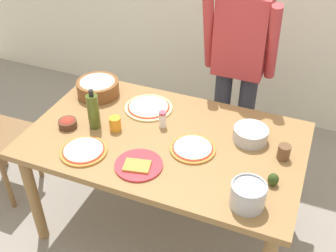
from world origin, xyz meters
TOP-DOWN VIEW (x-y plane):
  - ground at (0.00, 0.00)m, footprint 8.00×8.00m
  - dining_table at (0.00, 0.00)m, footprint 1.60×0.96m
  - person_cook at (0.23, 0.76)m, footprint 0.49×0.25m
  - pizza_raw_on_board at (-0.21, 0.24)m, footprint 0.31×0.31m
  - pizza_cooked_on_tray at (-0.37, -0.29)m, footprint 0.27×0.27m
  - pizza_second_cooked at (0.19, -0.04)m, footprint 0.26×0.26m
  - plate_with_slice at (-0.04, -0.28)m, footprint 0.26×0.26m
  - popcorn_bowl at (-0.60, 0.27)m, footprint 0.28×0.28m
  - mixing_bowl_steel at (0.46, 0.17)m, footprint 0.20×0.20m
  - small_sauce_bowl at (-0.58, -0.12)m, footprint 0.11×0.11m
  - olive_oil_bottle at (-0.43, -0.06)m, footprint 0.07×0.07m
  - steel_pot at (0.56, -0.33)m, footprint 0.17×0.17m
  - cup_orange at (-0.30, -0.04)m, footprint 0.07×0.07m
  - cup_small_brown at (0.67, 0.08)m, footprint 0.07×0.07m
  - salt_shaker at (-0.05, 0.10)m, footprint 0.04×0.04m
  - avocado at (0.65, -0.15)m, footprint 0.06×0.06m

SIDE VIEW (x-z plane):
  - ground at x=0.00m, z-range 0.00..0.00m
  - dining_table at x=0.00m, z-range 0.29..1.05m
  - plate_with_slice at x=-0.04m, z-range 0.76..0.78m
  - pizza_raw_on_board at x=-0.21m, z-range 0.76..0.78m
  - pizza_cooked_on_tray at x=-0.37m, z-range 0.76..0.78m
  - pizza_second_cooked at x=0.19m, z-range 0.76..0.78m
  - small_sauce_bowl at x=-0.58m, z-range 0.76..0.82m
  - avocado at x=0.65m, z-range 0.76..0.83m
  - mixing_bowl_steel at x=0.46m, z-range 0.76..0.84m
  - cup_orange at x=-0.30m, z-range 0.76..0.84m
  - cup_small_brown at x=0.67m, z-range 0.76..0.84m
  - salt_shaker at x=-0.05m, z-range 0.76..0.87m
  - popcorn_bowl at x=-0.60m, z-range 0.76..0.88m
  - steel_pot at x=0.56m, z-range 0.76..0.89m
  - olive_oil_bottle at x=-0.43m, z-range 0.75..1.00m
  - person_cook at x=0.23m, z-range 0.13..1.75m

